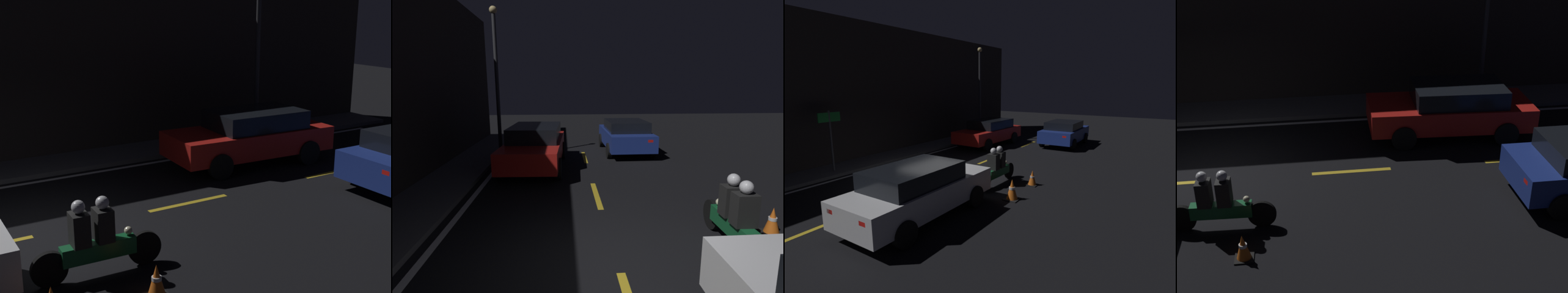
# 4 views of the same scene
# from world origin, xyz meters

# --- Properties ---
(ground_plane) EXTENTS (56.00, 56.00, 0.00)m
(ground_plane) POSITION_xyz_m (0.00, 0.00, 0.00)
(ground_plane) COLOR black
(raised_curb) EXTENTS (28.00, 1.65, 0.12)m
(raised_curb) POSITION_xyz_m (0.00, 4.32, 0.06)
(raised_curb) COLOR #4C4C4F
(raised_curb) RESTS_ON ground
(building_front) EXTENTS (28.00, 0.30, 6.37)m
(building_front) POSITION_xyz_m (0.00, 5.30, 3.19)
(building_front) COLOR #2D2826
(building_front) RESTS_ON ground
(lane_dash_d) EXTENTS (2.00, 0.14, 0.01)m
(lane_dash_d) POSITION_xyz_m (3.50, 0.00, 0.00)
(lane_dash_d) COLOR gold
(lane_dash_d) RESTS_ON ground
(lane_dash_e) EXTENTS (2.00, 0.14, 0.01)m
(lane_dash_e) POSITION_xyz_m (8.00, 0.00, 0.00)
(lane_dash_e) COLOR gold
(lane_dash_e) RESTS_ON ground
(lane_solid_kerb) EXTENTS (25.20, 0.14, 0.01)m
(lane_solid_kerb) POSITION_xyz_m (0.00, 3.25, 0.00)
(lane_solid_kerb) COLOR silver
(lane_solid_kerb) RESTS_ON ground
(taxi_red) EXTENTS (4.66, 2.15, 1.50)m
(taxi_red) POSITION_xyz_m (6.56, 1.86, 0.81)
(taxi_red) COLOR red
(taxi_red) RESTS_ON ground
(motorcycle) EXTENTS (2.24, 0.38, 1.37)m
(motorcycle) POSITION_xyz_m (0.49, -2.09, 0.64)
(motorcycle) COLOR black
(motorcycle) RESTS_ON ground
(traffic_cone_mid) EXTENTS (0.37, 0.37, 0.54)m
(traffic_cone_mid) POSITION_xyz_m (1.05, -3.21, 0.26)
(traffic_cone_mid) COLOR black
(traffic_cone_mid) RESTS_ON ground
(street_lamp) EXTENTS (0.28, 0.28, 5.76)m
(street_lamp) POSITION_xyz_m (7.89, 3.35, 3.24)
(street_lamp) COLOR #333338
(street_lamp) RESTS_ON ground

